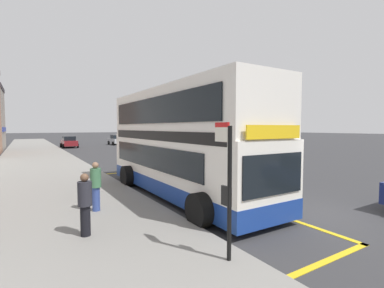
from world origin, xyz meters
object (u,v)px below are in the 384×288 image
double_decker_bus (180,146)px  pedestrian_waiting_near_sign (85,202)px  parked_car_silver_behind (116,140)px  bus_stop_sign (227,180)px  pedestrian_further_back (96,185)px  parked_car_maroon_kerbside (69,142)px

double_decker_bus → pedestrian_waiting_near_sign: 5.30m
parked_car_silver_behind → bus_stop_sign: bearing=74.1°
pedestrian_further_back → parked_car_silver_behind: bearing=72.9°
bus_stop_sign → pedestrian_further_back: 5.06m
bus_stop_sign → parked_car_silver_behind: size_ratio=0.67×
bus_stop_sign → parked_car_maroon_kerbside: 37.73m
parked_car_maroon_kerbside → parked_car_silver_behind: same height
parked_car_silver_behind → pedestrian_waiting_near_sign: (-11.76, -37.87, 0.18)m
pedestrian_waiting_near_sign → pedestrian_further_back: size_ratio=0.99×
parked_car_silver_behind → double_decker_bus: bearing=75.3°
double_decker_bus → bus_stop_sign: double_decker_bus is taller
parked_car_maroon_kerbside → pedestrian_waiting_near_sign: pedestrian_waiting_near_sign is taller
double_decker_bus → pedestrian_further_back: (-3.63, -0.89, -1.06)m
parked_car_silver_behind → pedestrian_waiting_near_sign: size_ratio=2.68×
parked_car_maroon_kerbside → parked_car_silver_behind: bearing=22.8°
bus_stop_sign → parked_car_maroon_kerbside: (1.92, 37.67, -0.97)m
double_decker_bus → pedestrian_waiting_near_sign: size_ratio=6.42×
parked_car_maroon_kerbside → pedestrian_further_back: size_ratio=2.64×
pedestrian_waiting_near_sign → parked_car_maroon_kerbside: bearing=83.2°
double_decker_bus → parked_car_maroon_kerbside: bearing=90.3°
parked_car_maroon_kerbside → pedestrian_further_back: 33.10m
bus_stop_sign → parked_car_silver_behind: bearing=76.8°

